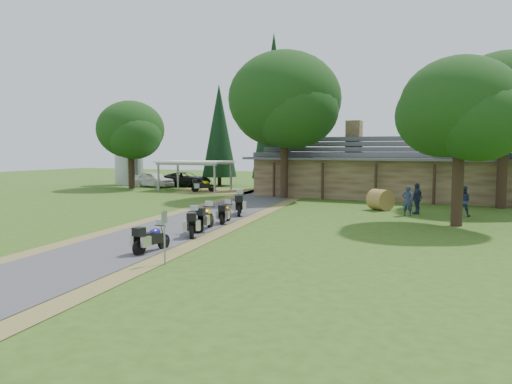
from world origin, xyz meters
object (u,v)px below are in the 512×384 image
at_px(motorcycle_row_a, 152,237).
at_px(motorcycle_carport_a, 204,185).
at_px(motorcycle_row_c, 205,217).
at_px(motorcycle_row_e, 240,203).
at_px(lodge, 387,166).
at_px(car_dark_suv, 186,176).
at_px(carport, 195,176).
at_px(car_white_sedan, 154,177).
at_px(silo, 129,156).
at_px(motorcycle_row_d, 225,212).
at_px(motorcycle_row_b, 193,222).
at_px(hay_bale, 381,200).

distance_m(motorcycle_row_a, motorcycle_carport_a, 25.79).
height_order(motorcycle_row_a, motorcycle_row_c, motorcycle_row_c).
bearing_deg(motorcycle_row_a, motorcycle_row_e, 14.21).
height_order(lodge, car_dark_suv, lodge).
bearing_deg(motorcycle_carport_a, lodge, -29.77).
distance_m(carport, motorcycle_row_c, 22.85).
height_order(lodge, motorcycle_row_a, lodge).
distance_m(car_white_sedan, motorcycle_carport_a, 8.14).
bearing_deg(silo, motorcycle_row_d, -41.70).
xyz_separation_m(silo, motorcycle_row_b, (22.97, -23.95, -2.39)).
height_order(motorcycle_row_a, motorcycle_carport_a, motorcycle_carport_a).
xyz_separation_m(carport, motorcycle_row_c, (12.43, -19.17, -0.70)).
bearing_deg(car_dark_suv, motorcycle_carport_a, -144.78).
relative_size(lodge, car_dark_suv, 3.75).
bearing_deg(carport, car_dark_suv, 128.17).
distance_m(lodge, silo, 27.48).
distance_m(lodge, motorcycle_row_b, 22.67).
height_order(car_white_sedan, car_dark_suv, car_dark_suv).
distance_m(lodge, motorcycle_row_e, 16.28).
distance_m(lodge, motorcycle_row_a, 26.17).
relative_size(carport, motorcycle_carport_a, 3.27).
bearing_deg(motorcycle_row_e, motorcycle_carport_a, 13.87).
relative_size(car_white_sedan, motorcycle_row_a, 3.48).
distance_m(motorcycle_row_a, motorcycle_row_b, 3.67).
distance_m(carport, motorcycle_row_d, 20.73).
distance_m(carport, motorcycle_carport_a, 2.18).
xyz_separation_m(motorcycle_row_a, motorcycle_row_d, (-0.97, 7.58, -0.00)).
relative_size(carport, car_dark_suv, 1.10).
relative_size(motorcycle_row_b, motorcycle_row_e, 0.91).
xyz_separation_m(lodge, car_white_sedan, (-23.11, 0.22, -1.47)).
bearing_deg(car_white_sedan, hay_bale, -100.73).
relative_size(lodge, motorcycle_row_c, 11.08).
relative_size(motorcycle_row_b, motorcycle_row_c, 0.97).
height_order(car_dark_suv, motorcycle_carport_a, car_dark_suv).
bearing_deg(lodge, motorcycle_row_b, -101.36).
bearing_deg(car_white_sedan, carport, -95.36).
relative_size(carport, motorcycle_row_e, 3.04).
distance_m(motorcycle_row_c, motorcycle_row_e, 5.57).
relative_size(car_white_sedan, motorcycle_row_d, 3.50).
bearing_deg(motorcycle_row_b, lodge, -37.68).
bearing_deg(motorcycle_row_c, motorcycle_row_e, -2.36).
height_order(motorcycle_row_b, motorcycle_row_d, motorcycle_row_b).
distance_m(motorcycle_row_a, motorcycle_row_c, 5.21).
distance_m(motorcycle_row_b, motorcycle_row_d, 3.97).
bearing_deg(motorcycle_row_c, motorcycle_row_b, 178.39).
bearing_deg(motorcycle_row_b, motorcycle_row_e, -16.32).
bearing_deg(motorcycle_row_e, car_dark_suv, 16.03).
xyz_separation_m(motorcycle_carport_a, hay_bale, (16.80, -6.54, 0.00)).
height_order(carport, motorcycle_row_b, carport).
distance_m(carport, hay_bale, 20.02).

